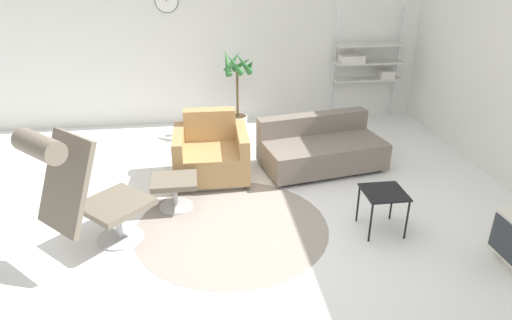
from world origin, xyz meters
name	(u,v)px	position (x,y,z in m)	size (l,w,h in m)	color
ground_plane	(259,222)	(0.00, 0.00, 0.00)	(12.00, 12.00, 0.00)	white
wall_back	(231,33)	(0.00, 3.14, 1.40)	(12.00, 0.09, 2.80)	silver
round_rug	(232,227)	(-0.29, -0.05, 0.00)	(1.96, 1.96, 0.01)	gray
lounge_chair	(80,185)	(-1.61, -0.33, 0.73)	(1.05, 1.06, 1.28)	#BCBCC1
ottoman	(175,186)	(-0.86, 0.43, 0.26)	(0.48, 0.41, 0.35)	#BCBCC1
armchair_red	(211,155)	(-0.43, 1.12, 0.29)	(0.89, 0.81, 0.78)	silver
couch_low	(321,149)	(0.96, 1.23, 0.24)	(1.62, 1.08, 0.63)	black
side_table	(384,196)	(1.19, -0.29, 0.39)	(0.40, 0.40, 0.44)	black
potted_plant	(238,95)	(0.04, 2.55, 0.60)	(0.47, 0.49, 1.28)	silver
shelf_unit	(367,63)	(2.13, 2.92, 0.92)	(1.09, 0.28, 1.77)	#BCBCC1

